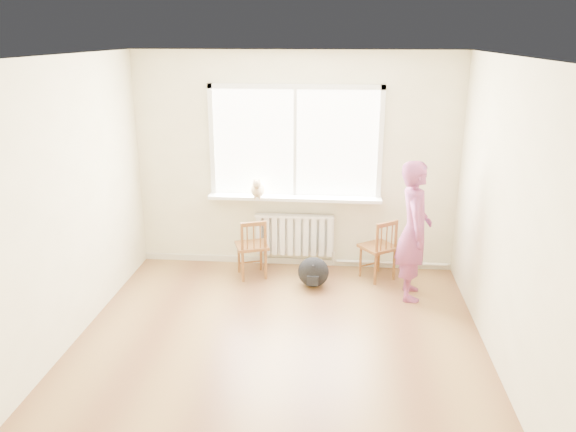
% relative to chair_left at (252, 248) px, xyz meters
% --- Properties ---
extents(floor, '(4.50, 4.50, 0.00)m').
position_rel_chair_left_xyz_m(floor, '(0.48, -1.78, -0.38)').
color(floor, olive).
rests_on(floor, ground).
extents(ceiling, '(4.50, 4.50, 0.00)m').
position_rel_chair_left_xyz_m(ceiling, '(0.48, -1.78, 2.32)').
color(ceiling, white).
rests_on(ceiling, back_wall).
extents(back_wall, '(4.00, 0.01, 2.70)m').
position_rel_chair_left_xyz_m(back_wall, '(0.48, 0.47, 0.97)').
color(back_wall, '#EEE6BE').
rests_on(back_wall, ground).
extents(window, '(2.12, 0.05, 1.42)m').
position_rel_chair_left_xyz_m(window, '(0.48, 0.45, 1.28)').
color(window, white).
rests_on(window, back_wall).
extents(windowsill, '(2.15, 0.22, 0.04)m').
position_rel_chair_left_xyz_m(windowsill, '(0.48, 0.36, 0.55)').
color(windowsill, white).
rests_on(windowsill, back_wall).
extents(radiator, '(1.00, 0.12, 0.55)m').
position_rel_chair_left_xyz_m(radiator, '(0.48, 0.38, 0.06)').
color(radiator, white).
rests_on(radiator, back_wall).
extents(heating_pipe, '(1.40, 0.04, 0.04)m').
position_rel_chair_left_xyz_m(heating_pipe, '(1.73, 0.41, -0.30)').
color(heating_pipe, silver).
rests_on(heating_pipe, back_wall).
extents(baseboard, '(4.00, 0.03, 0.08)m').
position_rel_chair_left_xyz_m(baseboard, '(0.48, 0.46, -0.34)').
color(baseboard, beige).
rests_on(baseboard, ground).
extents(chair_left, '(0.47, 0.46, 0.75)m').
position_rel_chair_left_xyz_m(chair_left, '(0.00, 0.00, 0.00)').
color(chair_left, brown).
rests_on(chair_left, floor).
extents(chair_right, '(0.52, 0.52, 0.77)m').
position_rel_chair_left_xyz_m(chair_right, '(1.55, 0.08, 0.01)').
color(chair_right, brown).
rests_on(chair_right, floor).
extents(person, '(0.39, 0.59, 1.59)m').
position_rel_chair_left_xyz_m(person, '(1.88, -0.34, 0.41)').
color(person, '#BD3F5A').
rests_on(person, floor).
extents(cat, '(0.19, 0.41, 0.27)m').
position_rel_chair_left_xyz_m(cat, '(0.04, 0.28, 0.68)').
color(cat, beige).
rests_on(cat, windowsill).
extents(backpack, '(0.45, 0.40, 0.37)m').
position_rel_chair_left_xyz_m(backpack, '(0.76, -0.20, -0.20)').
color(backpack, black).
rests_on(backpack, floor).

